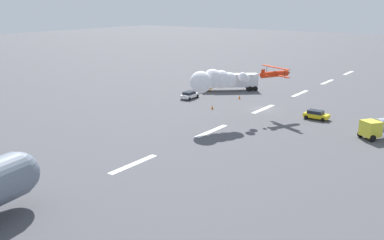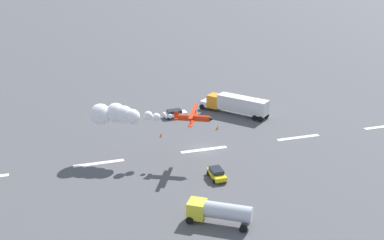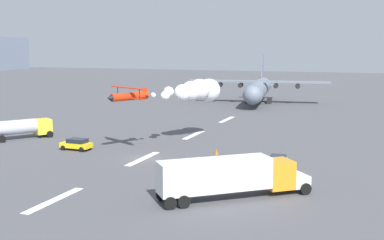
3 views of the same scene
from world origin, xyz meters
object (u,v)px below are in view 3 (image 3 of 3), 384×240
(cargo_transport_plane, at_px, (258,89))
(airport_staff_sedan, at_px, (77,144))
(followme_car_yellow, at_px, (277,163))
(traffic_cone_near, at_px, (188,172))
(fuel_tanker_truck, at_px, (24,127))
(semi_truck_orange, at_px, (230,175))
(traffic_cone_far, at_px, (217,152))
(stunt_biplane_red, at_px, (194,91))

(cargo_transport_plane, height_order, airport_staff_sedan, cargo_transport_plane)
(followme_car_yellow, height_order, traffic_cone_near, followme_car_yellow)
(fuel_tanker_truck, relative_size, followme_car_yellow, 1.79)
(semi_truck_orange, height_order, traffic_cone_far, semi_truck_orange)
(fuel_tanker_truck, bearing_deg, traffic_cone_near, -109.70)
(cargo_transport_plane, height_order, fuel_tanker_truck, cargo_transport_plane)
(traffic_cone_far, bearing_deg, airport_staff_sedan, 102.01)
(traffic_cone_near, height_order, traffic_cone_far, same)
(traffic_cone_far, bearing_deg, followme_car_yellow, -120.03)
(semi_truck_orange, height_order, traffic_cone_near, semi_truck_orange)
(stunt_biplane_red, bearing_deg, followme_car_yellow, -131.42)
(airport_staff_sedan, height_order, traffic_cone_near, airport_staff_sedan)
(followme_car_yellow, xyz_separation_m, traffic_cone_far, (5.03, 8.70, -0.44))
(traffic_cone_far, bearing_deg, cargo_transport_plane, 8.31)
(traffic_cone_near, bearing_deg, followme_car_yellow, -56.01)
(airport_staff_sedan, bearing_deg, traffic_cone_near, -110.27)
(cargo_transport_plane, distance_m, stunt_biplane_red, 48.60)
(stunt_biplane_red, height_order, followme_car_yellow, stunt_biplane_red)
(traffic_cone_far, bearing_deg, traffic_cone_near, -178.39)
(cargo_transport_plane, xyz_separation_m, traffic_cone_near, (-67.16, -8.54, -3.13))
(semi_truck_orange, relative_size, traffic_cone_near, 16.84)
(airport_staff_sedan, bearing_deg, semi_truck_orange, -117.62)
(semi_truck_orange, relative_size, airport_staff_sedan, 3.07)
(stunt_biplane_red, distance_m, fuel_tanker_truck, 25.77)
(airport_staff_sedan, xyz_separation_m, traffic_cone_far, (3.87, -18.19, -0.44))
(semi_truck_orange, bearing_deg, fuel_tanker_truck, 65.09)
(stunt_biplane_red, xyz_separation_m, semi_truck_orange, (-24.97, -12.89, -5.08))
(cargo_transport_plane, bearing_deg, traffic_cone_far, -171.69)
(fuel_tanker_truck, relative_size, airport_staff_sedan, 1.98)
(followme_car_yellow, bearing_deg, airport_staff_sedan, 87.52)
(cargo_transport_plane, distance_m, traffic_cone_near, 67.77)
(stunt_biplane_red, relative_size, airport_staff_sedan, 4.44)
(airport_staff_sedan, bearing_deg, fuel_tanker_truck, 71.19)
(traffic_cone_near, relative_size, traffic_cone_far, 1.00)
(airport_staff_sedan, xyz_separation_m, traffic_cone_near, (-6.83, -18.49, -0.44))
(cargo_transport_plane, distance_m, fuel_tanker_truck, 60.39)
(stunt_biplane_red, xyz_separation_m, traffic_cone_far, (-8.05, -6.12, -6.83))
(followme_car_yellow, bearing_deg, fuel_tanker_truck, 82.36)
(cargo_transport_plane, height_order, followme_car_yellow, cargo_transport_plane)
(fuel_tanker_truck, bearing_deg, stunt_biplane_red, -71.77)
(followme_car_yellow, bearing_deg, traffic_cone_far, 59.97)
(semi_truck_orange, bearing_deg, traffic_cone_near, 46.10)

